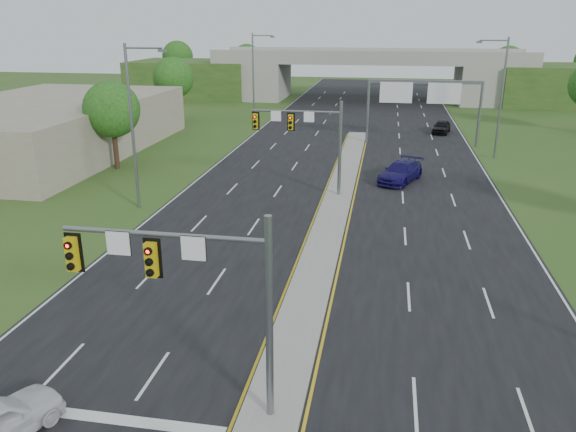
% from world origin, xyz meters
% --- Properties ---
extents(ground, '(240.00, 240.00, 0.00)m').
position_xyz_m(ground, '(0.00, 0.00, 0.00)').
color(ground, '#2B4F1C').
rests_on(ground, ground).
extents(road, '(24.00, 160.00, 0.02)m').
position_xyz_m(road, '(0.00, 35.00, 0.01)').
color(road, black).
rests_on(road, ground).
extents(median, '(2.00, 54.00, 0.16)m').
position_xyz_m(median, '(0.00, 23.00, 0.10)').
color(median, gray).
rests_on(median, road).
extents(lane_markings, '(23.72, 160.00, 0.01)m').
position_xyz_m(lane_markings, '(-0.60, 28.91, 0.02)').
color(lane_markings, gold).
rests_on(lane_markings, road).
extents(signal_mast_near, '(6.62, 0.60, 7.00)m').
position_xyz_m(signal_mast_near, '(-2.26, -0.07, 4.73)').
color(signal_mast_near, slate).
rests_on(signal_mast_near, ground).
extents(signal_mast_far, '(6.62, 0.60, 7.00)m').
position_xyz_m(signal_mast_far, '(-2.26, 24.93, 4.73)').
color(signal_mast_far, slate).
rests_on(signal_mast_far, ground).
extents(sign_gantry, '(11.58, 0.44, 6.67)m').
position_xyz_m(sign_gantry, '(6.68, 44.92, 5.24)').
color(sign_gantry, slate).
rests_on(sign_gantry, ground).
extents(overpass, '(80.00, 14.00, 8.10)m').
position_xyz_m(overpass, '(0.00, 80.00, 3.55)').
color(overpass, gray).
rests_on(overpass, ground).
extents(lightpole_l_mid, '(2.85, 0.25, 11.00)m').
position_xyz_m(lightpole_l_mid, '(-13.30, 20.00, 6.10)').
color(lightpole_l_mid, slate).
rests_on(lightpole_l_mid, ground).
extents(lightpole_l_far, '(2.85, 0.25, 11.00)m').
position_xyz_m(lightpole_l_far, '(-13.30, 55.00, 6.10)').
color(lightpole_l_far, slate).
rests_on(lightpole_l_far, ground).
extents(lightpole_r_far, '(2.85, 0.25, 11.00)m').
position_xyz_m(lightpole_r_far, '(13.30, 40.00, 6.10)').
color(lightpole_r_far, slate).
rests_on(lightpole_r_far, ground).
extents(tree_l_near, '(4.80, 4.80, 7.60)m').
position_xyz_m(tree_l_near, '(-20.00, 30.00, 5.18)').
color(tree_l_near, '#382316').
rests_on(tree_l_near, ground).
extents(tree_l_mid, '(5.20, 5.20, 8.12)m').
position_xyz_m(tree_l_mid, '(-24.00, 55.00, 5.51)').
color(tree_l_mid, '#382316').
rests_on(tree_l_mid, ground).
extents(tree_back_a, '(6.00, 6.00, 8.85)m').
position_xyz_m(tree_back_a, '(-38.00, 94.00, 5.84)').
color(tree_back_a, '#382316').
rests_on(tree_back_a, ground).
extents(tree_back_b, '(5.60, 5.60, 8.32)m').
position_xyz_m(tree_back_b, '(-24.00, 94.00, 5.51)').
color(tree_back_b, '#382316').
rests_on(tree_back_b, ground).
extents(tree_back_c, '(5.60, 5.60, 8.32)m').
position_xyz_m(tree_back_c, '(24.00, 94.00, 5.51)').
color(tree_back_c, '#382316').
rests_on(tree_back_c, ground).
extents(commercial_building, '(18.00, 30.00, 5.00)m').
position_xyz_m(commercial_building, '(-30.00, 35.00, 2.50)').
color(commercial_building, gray).
rests_on(commercial_building, ground).
extents(car_far_b, '(4.14, 5.92, 1.59)m').
position_xyz_m(car_far_b, '(4.55, 29.93, 0.82)').
color(car_far_b, '#140D51').
rests_on(car_far_b, road).
extents(car_far_c, '(2.64, 4.55, 1.45)m').
position_xyz_m(car_far_c, '(9.53, 52.11, 0.75)').
color(car_far_c, black).
rests_on(car_far_c, road).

